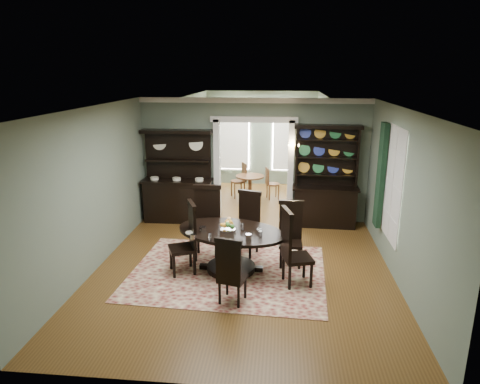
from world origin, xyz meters
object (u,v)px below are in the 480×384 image
object	(u,v)px
dining_table	(231,243)
welsh_dresser	(325,190)
parlor_table	(250,184)
sideboard	(178,190)

from	to	relation	value
dining_table	welsh_dresser	distance (m)	3.32
welsh_dresser	parlor_table	bearing A→B (deg)	138.87
sideboard	parlor_table	world-z (taller)	sideboard
dining_table	sideboard	xyz separation A→B (m)	(-1.63, 2.68, 0.23)
sideboard	parlor_table	size ratio (longest dim) A/B	2.81
dining_table	parlor_table	distance (m)	4.48
welsh_dresser	parlor_table	size ratio (longest dim) A/B	3.01
sideboard	welsh_dresser	bearing A→B (deg)	-1.07
parlor_table	dining_table	bearing A→B (deg)	-90.13
sideboard	welsh_dresser	distance (m)	3.57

